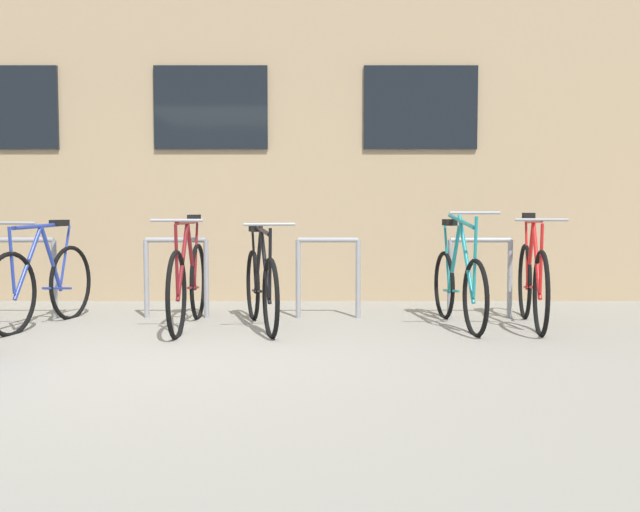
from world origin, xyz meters
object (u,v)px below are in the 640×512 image
bicycle_blue (41,284)px  bicycle_red (531,282)px  bicycle_black (260,286)px  bicycle_maroon (187,283)px  bicycle_teal (457,285)px

bicycle_blue → bicycle_red: (4.52, 0.03, 0.01)m
bicycle_black → bicycle_maroon: (-0.67, 0.01, 0.03)m
bicycle_black → bicycle_maroon: 0.67m
bicycle_blue → bicycle_black: bearing=-2.0°
bicycle_blue → bicycle_teal: bearing=0.1°
bicycle_teal → bicycle_black: bearing=-177.5°
bicycle_red → bicycle_maroon: size_ratio=0.95×
bicycle_red → bicycle_maroon: (-3.17, -0.09, 0.00)m
bicycle_black → bicycle_maroon: size_ratio=0.92×
bicycle_teal → bicycle_black: (-1.82, -0.08, -0.00)m
bicycle_teal → bicycle_blue: (-3.83, -0.01, 0.01)m
bicycle_teal → bicycle_red: 0.69m
bicycle_maroon → bicycle_blue: bearing=177.3°
bicycle_teal → bicycle_red: size_ratio=0.97×
bicycle_teal → bicycle_maroon: bicycle_teal is taller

